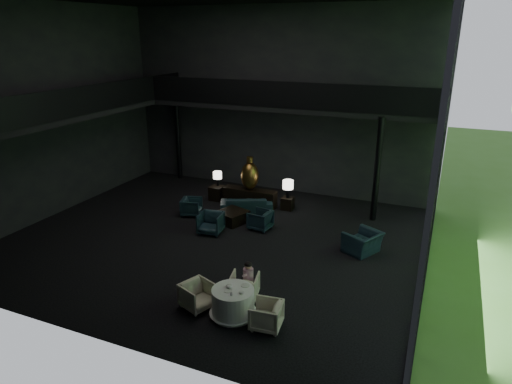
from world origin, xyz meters
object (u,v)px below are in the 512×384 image
at_px(lounge_armchair_west, 192,206).
at_px(window_armchair, 363,239).
at_px(side_table_right, 288,203).
at_px(sofa, 247,202).
at_px(dining_chair_east, 266,314).
at_px(dining_chair_west, 197,294).
at_px(table_lamp_right, 288,185).
at_px(dining_chair_north, 244,285).
at_px(side_table_left, 217,193).
at_px(dining_table, 233,304).
at_px(child, 248,272).
at_px(bronze_urn, 250,175).
at_px(lounge_armchair_east, 260,219).
at_px(lounge_armchair_south, 211,221).
at_px(coffee_table, 232,217).
at_px(table_lamp_left, 217,176).
at_px(console, 250,197).

distance_m(lounge_armchair_west, window_armchair, 6.88).
xyz_separation_m(side_table_right, sofa, (-1.46, -0.86, 0.15)).
relative_size(window_armchair, dining_chair_east, 1.56).
relative_size(window_armchair, dining_chair_west, 1.45).
bearing_deg(lounge_armchair_west, table_lamp_right, -74.76).
distance_m(dining_chair_north, dining_chair_east, 1.46).
bearing_deg(side_table_right, side_table_left, -177.59).
distance_m(table_lamp_right, dining_table, 7.70).
bearing_deg(lounge_armchair_west, child, -152.49).
bearing_deg(child, dining_chair_west, 45.07).
distance_m(bronze_urn, lounge_armchair_east, 2.63).
xyz_separation_m(lounge_armchair_south, dining_chair_west, (1.95, -4.32, -0.06)).
xyz_separation_m(side_table_left, lounge_armchair_west, (-0.09, -1.96, 0.08)).
xyz_separation_m(table_lamp_right, dining_chair_north, (1.11, -6.70, -0.66)).
distance_m(side_table_right, lounge_armchair_east, 2.29).
distance_m(bronze_urn, coffee_table, 2.20).
xyz_separation_m(table_lamp_left, dining_table, (4.39, -7.56, -0.73)).
distance_m(sofa, child, 6.33).
distance_m(console, child, 6.98).
distance_m(table_lamp_left, child, 7.92).
distance_m(table_lamp_left, window_armchair, 7.29).
distance_m(side_table_right, lounge_armchair_south, 3.76).
relative_size(side_table_right, table_lamp_right, 0.70).
height_order(window_armchair, coffee_table, window_armchair).
bearing_deg(dining_chair_north, dining_chair_west, 32.80).
relative_size(table_lamp_right, dining_chair_east, 1.00).
distance_m(dining_table, dining_chair_north, 0.88).
bearing_deg(window_armchair, side_table_right, -100.30).
distance_m(sofa, dining_table, 7.22).
height_order(bronze_urn, lounge_armchair_south, bronze_urn).
bearing_deg(dining_chair_west, lounge_armchair_east, 26.63).
bearing_deg(lounge_armchair_south, child, -55.86).
distance_m(table_lamp_left, side_table_right, 3.30).
xyz_separation_m(side_table_left, coffee_table, (1.70, -1.97, -0.08)).
bearing_deg(lounge_armchair_west, dining_table, -157.99).
height_order(console, dining_chair_north, dining_chair_north).
distance_m(dining_chair_north, child, 0.40).
xyz_separation_m(console, lounge_armchair_south, (-0.17, -3.08, 0.09)).
bearing_deg(window_armchair, dining_chair_west, -7.55).
distance_m(bronze_urn, sofa, 1.13).
xyz_separation_m(table_lamp_left, dining_chair_west, (3.38, -7.60, -0.66)).
distance_m(lounge_armchair_east, dining_chair_west, 5.37).
bearing_deg(dining_chair_west, bronze_urn, 35.27).
bearing_deg(window_armchair, lounge_armchair_west, -68.14).
relative_size(console, lounge_armchair_east, 2.88).
bearing_deg(lounge_armchair_east, side_table_right, 179.96).
bearing_deg(coffee_table, lounge_armchair_south, -102.92).
distance_m(table_lamp_left, lounge_armchair_south, 3.63).
distance_m(lounge_armchair_west, dining_chair_east, 7.83).
relative_size(lounge_armchair_west, dining_chair_east, 1.04).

